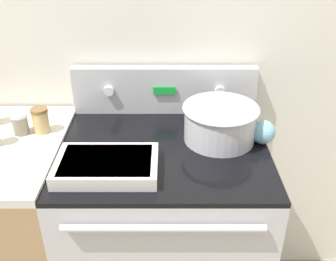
% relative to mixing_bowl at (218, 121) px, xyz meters
% --- Properties ---
extents(kitchen_wall, '(8.00, 0.05, 2.50)m').
position_rel_mixing_bowl_xyz_m(kitchen_wall, '(-0.20, 0.29, 0.24)').
color(kitchen_wall, silver).
rests_on(kitchen_wall, ground_plane).
extents(stove_range, '(0.75, 0.65, 0.93)m').
position_rel_mixing_bowl_xyz_m(stove_range, '(-0.20, -0.06, -0.54)').
color(stove_range, '#BCBCC1').
rests_on(stove_range, ground_plane).
extents(control_panel, '(0.75, 0.07, 0.20)m').
position_rel_mixing_bowl_xyz_m(control_panel, '(-0.20, 0.23, 0.02)').
color(control_panel, '#BCBCC1').
rests_on(control_panel, stove_range).
extents(side_counter, '(0.51, 0.62, 0.94)m').
position_rel_mixing_bowl_xyz_m(side_counter, '(-0.83, -0.06, -0.54)').
color(side_counter, tan).
rests_on(side_counter, ground_plane).
extents(mixing_bowl, '(0.28, 0.28, 0.13)m').
position_rel_mixing_bowl_xyz_m(mixing_bowl, '(0.00, 0.00, 0.00)').
color(mixing_bowl, silver).
rests_on(mixing_bowl, stove_range).
extents(casserole_dish, '(0.33, 0.21, 0.05)m').
position_rel_mixing_bowl_xyz_m(casserole_dish, '(-0.39, -0.21, -0.05)').
color(casserole_dish, silver).
rests_on(casserole_dish, stove_range).
extents(ladle, '(0.09, 0.34, 0.09)m').
position_rel_mixing_bowl_xyz_m(ladle, '(0.16, -0.01, -0.03)').
color(ladle, '#7AB2C6').
rests_on(ladle, stove_range).
extents(spice_jar_brown_cap, '(0.06, 0.06, 0.10)m').
position_rel_mixing_bowl_xyz_m(spice_jar_brown_cap, '(-0.67, 0.04, -0.02)').
color(spice_jar_brown_cap, tan).
rests_on(spice_jar_brown_cap, side_counter).
extents(spice_jar_white_cap, '(0.06, 0.06, 0.08)m').
position_rel_mixing_bowl_xyz_m(spice_jar_white_cap, '(-0.74, 0.02, -0.02)').
color(spice_jar_white_cap, gray).
rests_on(spice_jar_white_cap, side_counter).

